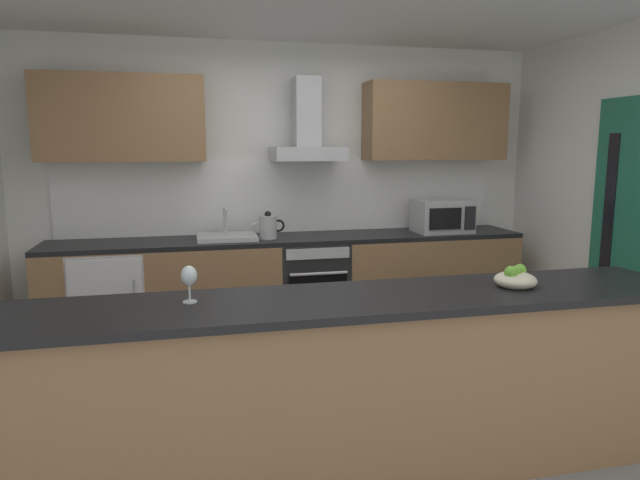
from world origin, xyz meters
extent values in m
cube|color=gray|center=(0.00, 0.00, -0.01)|extent=(5.73, 4.64, 0.02)
cube|color=white|center=(0.00, 1.88, 1.30)|extent=(5.73, 0.12, 2.60)
cube|color=white|center=(0.00, 1.81, 1.23)|extent=(4.02, 0.02, 0.66)
cube|color=olive|center=(0.00, 1.50, 0.43)|extent=(4.16, 0.60, 0.86)
cube|color=black|center=(0.00, 1.50, 0.88)|extent=(4.16, 0.60, 0.04)
cube|color=olive|center=(-0.05, -0.73, 0.45)|extent=(3.37, 0.52, 0.91)
cube|color=black|center=(-0.05, -0.73, 0.93)|extent=(3.47, 0.64, 0.04)
cube|color=olive|center=(-1.39, 1.65, 1.91)|extent=(1.33, 0.32, 0.70)
cube|color=olive|center=(1.39, 1.65, 1.91)|extent=(1.33, 0.32, 0.70)
cube|color=#1E664C|center=(2.35, 0.20, 1.02)|extent=(0.04, 0.85, 2.05)
cube|color=black|center=(2.32, 0.44, 1.13)|extent=(0.01, 0.11, 1.31)
cube|color=slate|center=(0.16, 1.48, 0.46)|extent=(0.60, 0.56, 0.80)
cube|color=black|center=(0.16, 1.19, 0.40)|extent=(0.50, 0.02, 0.48)
cube|color=#B7BABC|center=(0.16, 1.19, 0.80)|extent=(0.54, 0.02, 0.09)
cylinder|color=#B7BABC|center=(0.16, 1.15, 0.64)|extent=(0.49, 0.02, 0.02)
cube|color=white|center=(-1.53, 1.48, 0.42)|extent=(0.58, 0.56, 0.85)
cube|color=silver|center=(-1.53, 1.19, 0.43)|extent=(0.55, 0.02, 0.80)
cylinder|color=#B7BABC|center=(-1.31, 1.17, 0.47)|extent=(0.02, 0.02, 0.38)
cube|color=#B7BABC|center=(1.40, 1.45, 1.05)|extent=(0.50, 0.36, 0.30)
cube|color=black|center=(1.34, 1.26, 1.05)|extent=(0.30, 0.02, 0.19)
cube|color=black|center=(1.58, 1.26, 1.05)|extent=(0.10, 0.01, 0.21)
cube|color=silver|center=(-0.57, 1.48, 0.92)|extent=(0.50, 0.40, 0.04)
cylinder|color=#B7BABC|center=(-0.57, 1.61, 1.03)|extent=(0.03, 0.03, 0.26)
cylinder|color=#B7BABC|center=(-0.57, 1.53, 1.15)|extent=(0.03, 0.16, 0.03)
cylinder|color=#B7BABC|center=(-0.22, 1.44, 1.00)|extent=(0.15, 0.15, 0.20)
sphere|color=black|center=(-0.22, 1.44, 1.11)|extent=(0.06, 0.06, 0.06)
cone|color=#B7BABC|center=(-0.32, 1.44, 1.04)|extent=(0.09, 0.04, 0.07)
torus|color=black|center=(-0.13, 1.44, 1.01)|extent=(0.11, 0.02, 0.11)
cube|color=#B7BABC|center=(0.16, 1.58, 1.62)|extent=(0.62, 0.45, 0.12)
cube|color=#B7BABC|center=(0.16, 1.63, 1.98)|extent=(0.22, 0.22, 0.60)
cylinder|color=silver|center=(-0.89, -0.65, 0.95)|extent=(0.07, 0.07, 0.01)
cylinder|color=silver|center=(-0.89, -0.65, 1.00)|extent=(0.01, 0.01, 0.09)
ellipsoid|color=silver|center=(-0.89, -0.65, 1.08)|extent=(0.08, 0.08, 0.10)
ellipsoid|color=beige|center=(0.78, -0.74, 0.98)|extent=(0.22, 0.22, 0.09)
sphere|color=#66B233|center=(0.74, -0.76, 1.03)|extent=(0.07, 0.07, 0.07)
sphere|color=#66B233|center=(0.83, -0.71, 1.03)|extent=(0.07, 0.07, 0.07)
sphere|color=#66B233|center=(0.78, -0.74, 1.03)|extent=(0.06, 0.06, 0.06)
camera|label=1|loc=(-0.89, -3.32, 1.68)|focal=31.69mm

